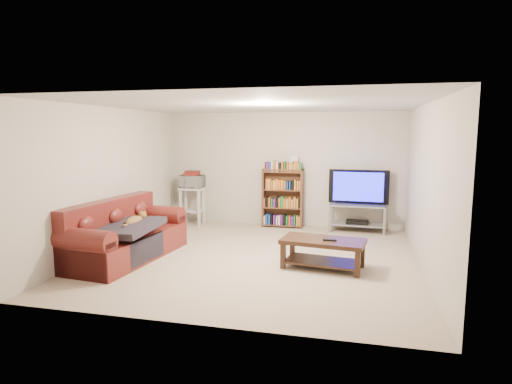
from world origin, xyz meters
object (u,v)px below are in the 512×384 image
(sofa, at_px, (123,238))
(bookshelf, at_px, (283,197))
(tv_stand, at_px, (357,213))
(coffee_table, at_px, (323,248))

(sofa, height_order, bookshelf, bookshelf)
(sofa, bearing_deg, tv_stand, 43.07)
(sofa, relative_size, tv_stand, 1.99)
(sofa, distance_m, coffee_table, 3.14)
(sofa, distance_m, bookshelf, 3.51)
(tv_stand, xyz_separation_m, bookshelf, (-1.54, 0.06, 0.26))
(tv_stand, relative_size, bookshelf, 0.92)
(sofa, xyz_separation_m, bookshelf, (2.08, 2.82, 0.31))
(tv_stand, height_order, bookshelf, bookshelf)
(coffee_table, height_order, bookshelf, bookshelf)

